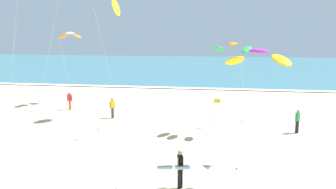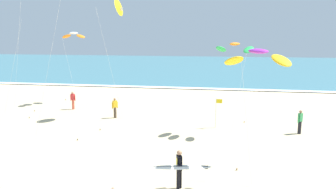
# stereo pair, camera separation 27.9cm
# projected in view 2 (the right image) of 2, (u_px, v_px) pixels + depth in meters

# --- Properties ---
(ocean_water) EXTENTS (160.00, 60.00, 0.08)m
(ocean_water) POSITION_uv_depth(u_px,v_px,m) (215.00, 66.00, 67.76)
(ocean_water) COLOR teal
(ocean_water) RESTS_ON ground
(shoreline_foam) EXTENTS (160.00, 1.26, 0.01)m
(shoreline_foam) POSITION_uv_depth(u_px,v_px,m) (208.00, 88.00, 38.98)
(shoreline_foam) COLOR white
(shoreline_foam) RESTS_ON ocean_water
(surfer_lead) EXTENTS (2.60, 1.25, 1.71)m
(surfer_lead) POSITION_uv_depth(u_px,v_px,m) (180.00, 167.00, 13.36)
(surfer_lead) COLOR black
(surfer_lead) RESTS_ON ground
(kite_arc_violet_high) EXTENTS (2.92, 2.70, 5.87)m
(kite_arc_violet_high) POSITION_uv_depth(u_px,v_px,m) (258.00, 58.00, 12.94)
(kite_arc_violet_high) COLOR yellow
(kite_arc_violet_high) RESTS_ON ground
(kite_delta_golden_low) EXTENTS (0.64, 4.59, 9.12)m
(kite_delta_golden_low) POSITION_uv_depth(u_px,v_px,m) (119.00, 8.00, 24.37)
(kite_delta_golden_low) COLOR yellow
(kite_delta_golden_low) RESTS_ON ground
(kite_arc_ivory_distant) EXTENTS (2.65, 2.45, 6.68)m
(kite_arc_ivory_distant) POSITION_uv_depth(u_px,v_px,m) (74.00, 35.00, 30.12)
(kite_arc_ivory_distant) COLOR orange
(kite_arc_ivory_distant) RESTS_ON ground
(kite_arc_amber_close) EXTENTS (2.61, 3.80, 5.94)m
(kite_arc_amber_close) POSITION_uv_depth(u_px,v_px,m) (235.00, 48.00, 20.51)
(kite_arc_amber_close) COLOR green
(kite_arc_amber_close) RESTS_ON ground
(bystander_green_top) EXTENTS (0.36, 0.39, 1.59)m
(bystander_green_top) POSITION_uv_depth(u_px,v_px,m) (300.00, 122.00, 21.26)
(bystander_green_top) COLOR black
(bystander_green_top) RESTS_ON ground
(bystander_red_top) EXTENTS (0.50, 0.22, 1.59)m
(bystander_red_top) POSITION_uv_depth(u_px,v_px,m) (73.00, 100.00, 28.31)
(bystander_red_top) COLOR #D8593F
(bystander_red_top) RESTS_ON ground
(bystander_yellow_top) EXTENTS (0.38, 0.38, 1.59)m
(bystander_yellow_top) POSITION_uv_depth(u_px,v_px,m) (115.00, 108.00, 25.37)
(bystander_yellow_top) COLOR #4C3D2D
(bystander_yellow_top) RESTS_ON ground
(lifeguard_flag) EXTENTS (0.44, 0.05, 2.10)m
(lifeguard_flag) POSITION_uv_depth(u_px,v_px,m) (217.00, 110.00, 22.59)
(lifeguard_flag) COLOR silver
(lifeguard_flag) RESTS_ON ground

